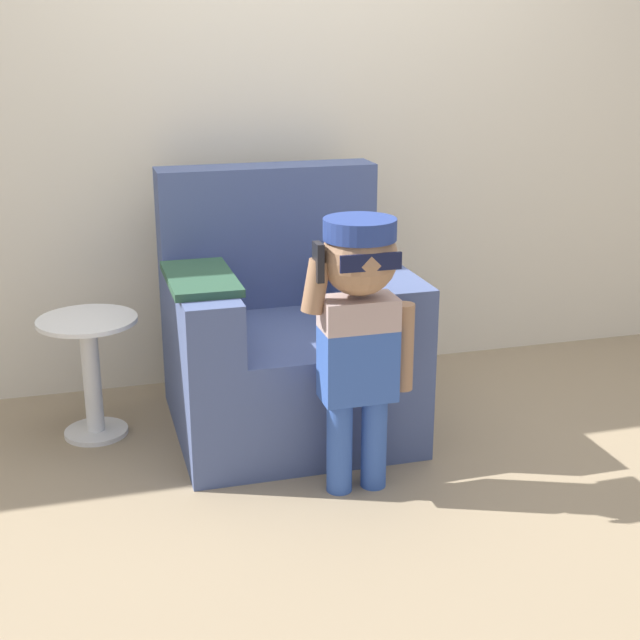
# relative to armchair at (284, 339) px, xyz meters

# --- Properties ---
(ground_plane) EXTENTS (10.00, 10.00, 0.00)m
(ground_plane) POSITION_rel_armchair_xyz_m (0.20, -0.01, -0.38)
(ground_plane) COLOR #998466
(wall_back) EXTENTS (10.00, 0.05, 2.60)m
(wall_back) POSITION_rel_armchair_xyz_m (0.20, 0.60, 0.92)
(wall_back) COLOR beige
(wall_back) RESTS_ON ground_plane
(armchair) EXTENTS (0.96, 0.91, 1.05)m
(armchair) POSITION_rel_armchair_xyz_m (0.00, 0.00, 0.00)
(armchair) COLOR #475684
(armchair) RESTS_ON ground_plane
(person_child) EXTENTS (0.41, 0.31, 1.00)m
(person_child) POSITION_rel_armchair_xyz_m (0.12, -0.64, 0.30)
(person_child) COLOR #3356AD
(person_child) RESTS_ON ground_plane
(side_table) EXTENTS (0.40, 0.40, 0.51)m
(side_table) POSITION_rel_armchair_xyz_m (-0.79, 0.09, -0.07)
(side_table) COLOR white
(side_table) RESTS_ON ground_plane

